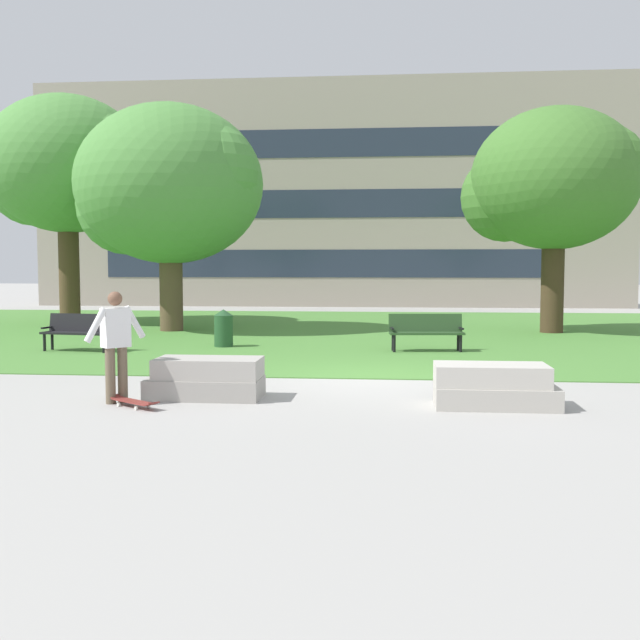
{
  "coord_description": "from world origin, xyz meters",
  "views": [
    {
      "loc": [
        0.37,
        -13.72,
        2.1
      ],
      "look_at": [
        -0.79,
        -1.4,
        1.2
      ],
      "focal_mm": 42.0,
      "sensor_mm": 36.0,
      "label": 1
    }
  ],
  "objects_px": {
    "person_skateboarder": "(116,340)",
    "park_bench_near_right": "(80,330)",
    "concrete_block_left": "(494,387)",
    "park_bench_near_left": "(426,330)",
    "skateboard": "(133,401)",
    "concrete_block_center": "(207,379)",
    "trash_bin": "(224,328)"
  },
  "relations": [
    {
      "from": "person_skateboarder",
      "to": "concrete_block_left",
      "type": "bearing_deg",
      "value": 2.01
    },
    {
      "from": "person_skateboarder",
      "to": "skateboard",
      "type": "xyz_separation_m",
      "value": [
        0.37,
        -0.32,
        -0.88
      ]
    },
    {
      "from": "concrete_block_left",
      "to": "trash_bin",
      "type": "height_order",
      "value": "trash_bin"
    },
    {
      "from": "concrete_block_left",
      "to": "skateboard",
      "type": "relative_size",
      "value": 1.9
    },
    {
      "from": "concrete_block_center",
      "to": "park_bench_near_right",
      "type": "distance_m",
      "value": 7.62
    },
    {
      "from": "person_skateboarder",
      "to": "park_bench_near_left",
      "type": "xyz_separation_m",
      "value": [
        5.04,
        7.33,
        -0.43
      ]
    },
    {
      "from": "person_skateboarder",
      "to": "park_bench_near_right",
      "type": "height_order",
      "value": "person_skateboarder"
    },
    {
      "from": "concrete_block_left",
      "to": "park_bench_near_left",
      "type": "height_order",
      "value": "park_bench_near_left"
    },
    {
      "from": "concrete_block_center",
      "to": "trash_bin",
      "type": "bearing_deg",
      "value": 100.64
    },
    {
      "from": "park_bench_near_right",
      "to": "trash_bin",
      "type": "xyz_separation_m",
      "value": [
        3.29,
        1.27,
        -0.04
      ]
    },
    {
      "from": "park_bench_near_right",
      "to": "skateboard",
      "type": "bearing_deg",
      "value": -61.33
    },
    {
      "from": "concrete_block_center",
      "to": "concrete_block_left",
      "type": "xyz_separation_m",
      "value": [
        4.43,
        -0.34,
        0.0
      ]
    },
    {
      "from": "trash_bin",
      "to": "park_bench_near_left",
      "type": "bearing_deg",
      "value": -5.63
    },
    {
      "from": "concrete_block_center",
      "to": "park_bench_near_right",
      "type": "relative_size",
      "value": 0.97
    },
    {
      "from": "park_bench_near_left",
      "to": "trash_bin",
      "type": "bearing_deg",
      "value": 174.37
    },
    {
      "from": "concrete_block_center",
      "to": "park_bench_near_left",
      "type": "height_order",
      "value": "park_bench_near_left"
    },
    {
      "from": "person_skateboarder",
      "to": "skateboard",
      "type": "distance_m",
      "value": 1.01
    },
    {
      "from": "person_skateboarder",
      "to": "park_bench_near_right",
      "type": "bearing_deg",
      "value": 117.33
    },
    {
      "from": "concrete_block_left",
      "to": "park_bench_near_right",
      "type": "bearing_deg",
      "value": 145.03
    },
    {
      "from": "skateboard",
      "to": "park_bench_near_right",
      "type": "distance_m",
      "value": 7.85
    },
    {
      "from": "park_bench_near_left",
      "to": "concrete_block_left",
      "type": "bearing_deg",
      "value": -84.7
    },
    {
      "from": "skateboard",
      "to": "park_bench_near_left",
      "type": "height_order",
      "value": "park_bench_near_left"
    },
    {
      "from": "concrete_block_left",
      "to": "person_skateboarder",
      "type": "relative_size",
      "value": 1.05
    },
    {
      "from": "person_skateboarder",
      "to": "trash_bin",
      "type": "distance_m",
      "value": 7.85
    },
    {
      "from": "concrete_block_center",
      "to": "park_bench_near_left",
      "type": "relative_size",
      "value": 0.98
    },
    {
      "from": "skateboard",
      "to": "concrete_block_left",
      "type": "bearing_deg",
      "value": 5.55
    },
    {
      "from": "park_bench_near_left",
      "to": "park_bench_near_right",
      "type": "relative_size",
      "value": 0.99
    },
    {
      "from": "skateboard",
      "to": "park_bench_near_left",
      "type": "xyz_separation_m",
      "value": [
        4.67,
        7.64,
        0.45
      ]
    },
    {
      "from": "person_skateboarder",
      "to": "park_bench_near_left",
      "type": "bearing_deg",
      "value": 55.46
    },
    {
      "from": "concrete_block_left",
      "to": "skateboard",
      "type": "distance_m",
      "value": 5.36
    },
    {
      "from": "person_skateboarder",
      "to": "park_bench_near_left",
      "type": "relative_size",
      "value": 0.93
    },
    {
      "from": "concrete_block_left",
      "to": "park_bench_near_left",
      "type": "bearing_deg",
      "value": 95.3
    }
  ]
}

